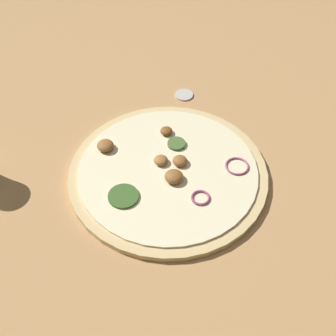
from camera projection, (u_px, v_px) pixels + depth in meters
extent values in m
plane|color=tan|center=(168.00, 176.00, 0.85)|extent=(3.00, 3.00, 0.00)
cylinder|color=#D6B77A|center=(168.00, 174.00, 0.84)|extent=(0.36, 0.36, 0.01)
cylinder|color=beige|center=(168.00, 171.00, 0.84)|extent=(0.32, 0.32, 0.00)
ellipsoid|color=#996633|center=(161.00, 160.00, 0.84)|extent=(0.03, 0.03, 0.01)
ellipsoid|color=brown|center=(180.00, 161.00, 0.84)|extent=(0.03, 0.03, 0.01)
ellipsoid|color=brown|center=(166.00, 131.00, 0.90)|extent=(0.02, 0.02, 0.01)
cylinder|color=#385B23|center=(123.00, 196.00, 0.79)|extent=(0.05, 0.05, 0.00)
torus|color=#A34C70|center=(237.00, 166.00, 0.84)|extent=(0.04, 0.04, 0.00)
cylinder|color=#47662D|center=(176.00, 144.00, 0.88)|extent=(0.03, 0.03, 0.01)
torus|color=#934266|center=(201.00, 198.00, 0.79)|extent=(0.03, 0.03, 0.00)
ellipsoid|color=brown|center=(174.00, 176.00, 0.82)|extent=(0.03, 0.03, 0.02)
ellipsoid|color=brown|center=(105.00, 146.00, 0.86)|extent=(0.03, 0.03, 0.02)
cylinder|color=beige|center=(184.00, 94.00, 1.00)|extent=(0.04, 0.04, 0.01)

